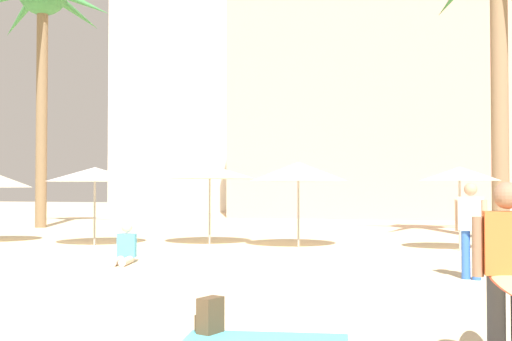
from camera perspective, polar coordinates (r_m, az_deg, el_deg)
hotel_pink at (r=38.34m, az=14.37°, el=5.02°), size 20.53×9.20×12.01m
hotel_tower_gray at (r=50.02m, az=0.15°, el=12.10°), size 18.97×11.56×26.88m
palm_tree_center at (r=29.27m, az=-18.45°, el=13.25°), size 6.41×6.83×11.01m
cafe_umbrella_1 at (r=18.09m, az=3.78°, el=-0.09°), size 2.75×2.75×2.39m
cafe_umbrella_3 at (r=19.25m, az=-14.10°, el=-0.34°), size 2.77×2.77×2.26m
cafe_umbrella_4 at (r=18.93m, az=-4.13°, el=-0.12°), size 2.75×2.75×2.34m
cafe_umbrella_5 at (r=17.90m, az=17.60°, el=-0.29°), size 2.10×2.10×2.23m
backpack at (r=7.55m, az=-4.14°, el=-12.78°), size 0.31×0.34×0.42m
person_near_right at (r=6.04m, az=21.56°, el=-8.51°), size 0.60×3.13×1.73m
person_mid_right at (r=12.38m, az=18.53°, el=-4.71°), size 0.58×0.37×1.76m
person_near_left at (r=14.58m, az=-11.54°, el=-6.84°), size 0.55×0.95×0.90m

